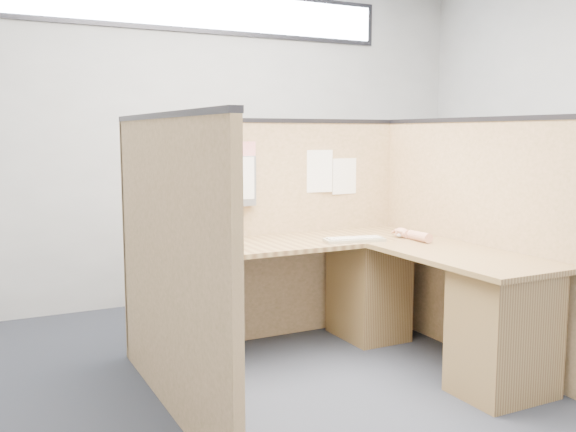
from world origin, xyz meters
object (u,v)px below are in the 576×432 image
keyboard (354,240)px  mouse (401,234)px  l_desk (348,302)px  laptop (208,236)px

keyboard → mouse: bearing=11.1°
keyboard → mouse: 0.37m
l_desk → laptop: laptop is taller
keyboard → l_desk: bearing=-119.7°
l_desk → laptop: 0.96m
l_desk → mouse: size_ratio=20.41×
laptop → mouse: laptop is taller
l_desk → laptop: (-0.73, 0.48, 0.39)m
keyboard → laptop: bearing=173.0°
l_desk → keyboard: 0.43m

